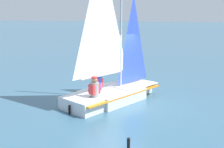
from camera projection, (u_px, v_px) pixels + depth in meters
name	position (u px, v px, depth m)	size (l,w,h in m)	color
ground_plane	(112.00, 100.00, 10.88)	(260.00, 260.00, 0.00)	#38607A
sailboat_main	(111.00, 82.00, 10.70)	(3.08, 4.30, 5.66)	silver
sailor_helm	(98.00, 86.00, 10.66)	(0.39, 0.41, 1.16)	black
sailor_crew	(94.00, 92.00, 9.79)	(0.39, 0.41, 1.16)	black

